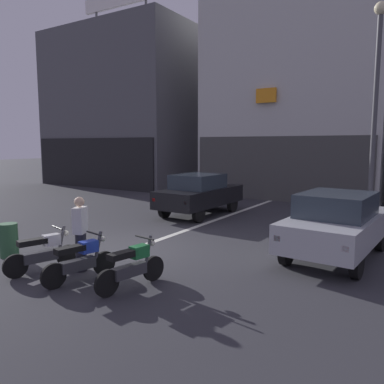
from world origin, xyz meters
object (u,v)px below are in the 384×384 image
at_px(street_lamp, 376,98).
at_px(motorcycle_blue_row_left_mid, 81,260).
at_px(person_by_motorcycles, 80,233).
at_px(trash_bin, 9,240).
at_px(motorcycle_green_row_centre, 132,266).
at_px(car_black_crossing_near, 200,193).
at_px(motorcycle_white_row_leftmost, 43,252).
at_px(car_silver_parked_kerbside, 337,223).

distance_m(street_lamp, motorcycle_blue_row_left_mid, 9.12).
bearing_deg(street_lamp, person_by_motorcycles, -127.20).
bearing_deg(trash_bin, street_lamp, 42.74).
bearing_deg(motorcycle_green_row_centre, street_lamp, 63.61).
distance_m(car_black_crossing_near, trash_bin, 7.52).
bearing_deg(motorcycle_white_row_leftmost, car_silver_parked_kerbside, 40.97).
distance_m(car_silver_parked_kerbside, street_lamp, 4.13).
bearing_deg(motorcycle_blue_row_left_mid, trash_bin, 175.24).
bearing_deg(car_black_crossing_near, trash_bin, -98.52).
relative_size(street_lamp, motorcycle_white_row_leftmost, 4.17).
height_order(motorcycle_white_row_leftmost, motorcycle_green_row_centre, same).
height_order(motorcycle_blue_row_left_mid, trash_bin, motorcycle_blue_row_left_mid).
xyz_separation_m(motorcycle_white_row_leftmost, trash_bin, (-1.73, 0.28, -0.03)).
xyz_separation_m(motorcycle_blue_row_left_mid, trash_bin, (-2.87, 0.24, -0.03)).
height_order(car_black_crossing_near, motorcycle_blue_row_left_mid, car_black_crossing_near).
relative_size(street_lamp, motorcycle_blue_row_left_mid, 4.10).
bearing_deg(car_silver_parked_kerbside, motorcycle_green_row_centre, -124.99).
bearing_deg(car_black_crossing_near, motorcycle_white_row_leftmost, -85.42).
bearing_deg(motorcycle_green_row_centre, car_black_crossing_near, 111.41).
bearing_deg(motorcycle_white_row_leftmost, motorcycle_blue_row_left_mid, 2.18).
xyz_separation_m(motorcycle_white_row_leftmost, motorcycle_blue_row_left_mid, (1.14, 0.04, 0.00)).
height_order(street_lamp, trash_bin, street_lamp).
distance_m(motorcycle_green_row_centre, trash_bin, 4.01).
height_order(car_silver_parked_kerbside, street_lamp, street_lamp).
bearing_deg(car_black_crossing_near, person_by_motorcycles, -80.11).
xyz_separation_m(car_silver_parked_kerbside, person_by_motorcycles, (-4.60, -4.04, -0.03)).
bearing_deg(car_silver_parked_kerbside, motorcycle_blue_row_left_mid, -132.30).
xyz_separation_m(street_lamp, person_by_motorcycles, (-4.99, -6.58, -3.26)).
height_order(car_black_crossing_near, car_silver_parked_kerbside, same).
xyz_separation_m(car_silver_parked_kerbside, trash_bin, (-6.96, -4.26, -0.46)).
xyz_separation_m(car_black_crossing_near, street_lamp, (6.25, -0.62, 3.23)).
relative_size(motorcycle_green_row_centre, trash_bin, 1.95).
distance_m(car_silver_parked_kerbside, motorcycle_blue_row_left_mid, 6.10).
bearing_deg(motorcycle_green_row_centre, trash_bin, -179.46).
bearing_deg(car_silver_parked_kerbside, person_by_motorcycles, -138.67).
height_order(car_silver_parked_kerbside, person_by_motorcycles, person_by_motorcycles).
bearing_deg(street_lamp, motorcycle_blue_row_left_mid, -122.55).
bearing_deg(motorcycle_blue_row_left_mid, car_silver_parked_kerbside, 47.70).
bearing_deg(car_black_crossing_near, street_lamp, -5.64).
bearing_deg(motorcycle_blue_row_left_mid, motorcycle_green_row_centre, 13.66).
height_order(car_black_crossing_near, trash_bin, car_black_crossing_near).
distance_m(car_silver_parked_kerbside, motorcycle_white_row_leftmost, 6.95).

